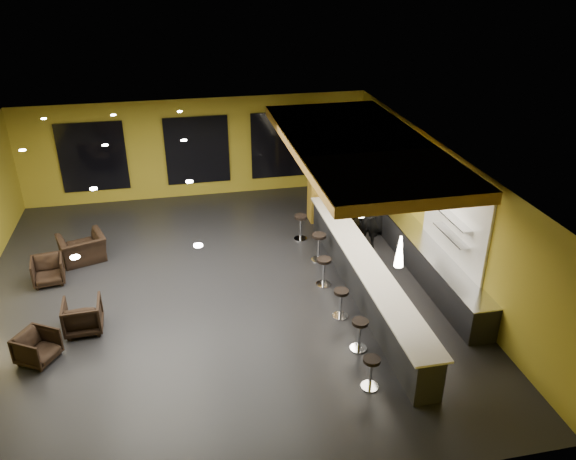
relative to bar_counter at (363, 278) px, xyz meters
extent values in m
cube|color=black|center=(-3.65, 1.00, -0.55)|extent=(12.00, 13.00, 0.10)
cube|color=black|center=(-3.65, 1.00, 3.05)|extent=(12.00, 13.00, 0.10)
cube|color=#A18E24|center=(-3.65, 7.55, 1.25)|extent=(12.00, 0.10, 3.50)
cube|color=#A18E24|center=(-3.65, -5.55, 1.25)|extent=(12.00, 0.10, 3.50)
cube|color=#A18E24|center=(2.40, 1.00, 1.25)|extent=(0.10, 13.00, 3.50)
cube|color=#AF7C33|center=(0.35, 2.00, 2.86)|extent=(3.60, 8.00, 0.28)
cube|color=black|center=(-7.15, 7.44, 1.20)|extent=(2.20, 0.06, 2.40)
cube|color=black|center=(-3.65, 7.44, 1.20)|extent=(2.20, 0.06, 2.40)
cube|color=black|center=(-0.65, 7.44, 1.20)|extent=(2.20, 0.06, 2.40)
cube|color=white|center=(2.31, 0.00, 1.50)|extent=(0.06, 3.20, 2.40)
cube|color=black|center=(0.00, 0.00, 0.00)|extent=(0.60, 8.00, 1.00)
cube|color=white|center=(0.00, 0.00, 0.52)|extent=(0.78, 8.10, 0.05)
cube|color=black|center=(2.00, 0.50, -0.07)|extent=(0.70, 6.00, 0.86)
cube|color=silver|center=(2.00, 0.50, 0.39)|extent=(0.72, 6.00, 0.03)
cube|color=silver|center=(2.17, -0.20, 1.10)|extent=(0.30, 1.50, 0.03)
cube|color=silver|center=(2.17, -0.20, 1.55)|extent=(0.30, 1.50, 0.03)
cube|color=#A27924|center=(0.00, 4.60, 1.25)|extent=(0.60, 0.60, 3.50)
cone|color=white|center=(0.00, -2.00, 1.85)|extent=(0.20, 0.20, 0.70)
cone|color=white|center=(0.00, 0.50, 1.85)|extent=(0.20, 0.20, 0.70)
cone|color=white|center=(0.00, 3.00, 1.85)|extent=(0.20, 0.20, 0.70)
imported|color=black|center=(1.00, 2.52, 0.38)|extent=(0.76, 0.65, 1.76)
imported|color=black|center=(1.08, 3.50, 0.45)|extent=(1.08, 0.93, 1.89)
imported|color=black|center=(1.60, 3.30, 0.38)|extent=(0.92, 0.65, 1.76)
imported|color=black|center=(-7.67, -1.04, -0.15)|extent=(1.03, 1.03, 0.69)
imported|color=black|center=(-6.84, -0.10, -0.11)|extent=(0.88, 0.90, 0.78)
imported|color=black|center=(-7.98, 2.27, -0.13)|extent=(0.89, 0.91, 0.73)
imported|color=black|center=(-7.23, 3.33, -0.11)|extent=(1.48, 1.38, 0.78)
cylinder|color=silver|center=(-0.95, -3.29, -0.49)|extent=(0.37, 0.37, 0.03)
cylinder|color=silver|center=(-0.95, -3.29, -0.16)|extent=(0.06, 0.06, 0.64)
cylinder|color=black|center=(-0.95, -3.29, 0.19)|extent=(0.35, 0.35, 0.07)
cylinder|color=silver|center=(-0.79, -2.08, -0.49)|extent=(0.38, 0.38, 0.03)
cylinder|color=silver|center=(-0.79, -2.08, -0.14)|extent=(0.07, 0.07, 0.67)
cylinder|color=black|center=(-0.79, -2.08, 0.22)|extent=(0.36, 0.36, 0.08)
cylinder|color=silver|center=(-0.84, -0.81, -0.49)|extent=(0.38, 0.38, 0.03)
cylinder|color=silver|center=(-0.84, -0.81, -0.15)|extent=(0.07, 0.07, 0.66)
cylinder|color=black|center=(-0.84, -0.81, 0.21)|extent=(0.36, 0.36, 0.08)
cylinder|color=silver|center=(-0.86, 0.67, -0.49)|extent=(0.40, 0.40, 0.03)
cylinder|color=silver|center=(-0.86, 0.67, -0.13)|extent=(0.07, 0.07, 0.70)
cylinder|color=black|center=(-0.86, 0.67, 0.25)|extent=(0.38, 0.38, 0.08)
cylinder|color=silver|center=(-0.66, 1.98, -0.48)|extent=(0.42, 0.42, 0.03)
cylinder|color=silver|center=(-0.66, 1.98, -0.11)|extent=(0.07, 0.07, 0.73)
cylinder|color=black|center=(-0.66, 1.98, 0.28)|extent=(0.40, 0.40, 0.08)
cylinder|color=silver|center=(-0.87, 3.35, -0.48)|extent=(0.40, 0.40, 0.03)
cylinder|color=silver|center=(-0.87, 3.35, -0.13)|extent=(0.07, 0.07, 0.71)
cylinder|color=black|center=(-0.87, 3.35, 0.26)|extent=(0.38, 0.38, 0.08)
camera|label=1|loc=(-4.36, -11.55, 7.48)|focal=35.00mm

